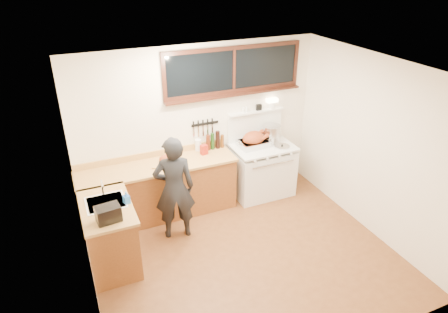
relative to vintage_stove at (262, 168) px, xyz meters
name	(u,v)px	position (x,y,z in m)	size (l,w,h in m)	color
ground_plane	(245,256)	(-1.00, -1.41, -0.48)	(4.00, 3.50, 0.02)	brown
room_shell	(248,150)	(-1.00, -1.41, 1.18)	(4.10, 3.60, 2.65)	white
counter_back	(159,190)	(-1.80, 0.04, -0.01)	(2.44, 0.64, 1.00)	brown
counter_left	(110,234)	(-2.70, -0.79, -0.02)	(0.64, 1.09, 0.90)	brown
sink_unit	(106,206)	(-2.68, -0.71, 0.38)	(0.50, 0.45, 0.37)	white
vintage_stove	(262,168)	(0.00, 0.00, 0.00)	(1.02, 0.74, 1.60)	white
back_window	(234,75)	(-0.40, 0.31, 1.60)	(2.32, 0.13, 0.77)	black
left_doorway	(91,259)	(-2.99, -1.96, 0.62)	(0.02, 1.04, 2.17)	black
knife_strip	(204,125)	(-0.92, 0.32, 0.84)	(0.46, 0.03, 0.28)	black
man	(174,189)	(-1.72, -0.57, 0.33)	(0.64, 0.49, 1.59)	black
soap_bottle	(126,198)	(-2.43, -0.83, 0.52)	(0.09, 0.09, 0.17)	blue
toaster	(108,214)	(-2.70, -1.12, 0.53)	(0.31, 0.23, 0.20)	black
cutting_board	(167,160)	(-1.64, 0.02, 0.49)	(0.53, 0.46, 0.15)	tan
roast_turkey	(254,140)	(-0.15, 0.05, 0.54)	(0.53, 0.39, 0.26)	silver
stockpot	(272,134)	(0.21, 0.09, 0.58)	(0.39, 0.39, 0.30)	silver
saucepan	(258,138)	(0.00, 0.17, 0.50)	(0.23, 0.30, 0.13)	silver
pot_lid	(282,146)	(0.27, -0.17, 0.44)	(0.34, 0.34, 0.04)	silver
coffee_tin	(204,150)	(-1.01, 0.10, 0.51)	(0.12, 0.10, 0.16)	#9E1F11
pitcher	(198,145)	(-1.05, 0.27, 0.53)	(0.12, 0.12, 0.19)	white
bottle_cluster	(215,141)	(-0.78, 0.22, 0.57)	(0.31, 0.07, 0.30)	black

